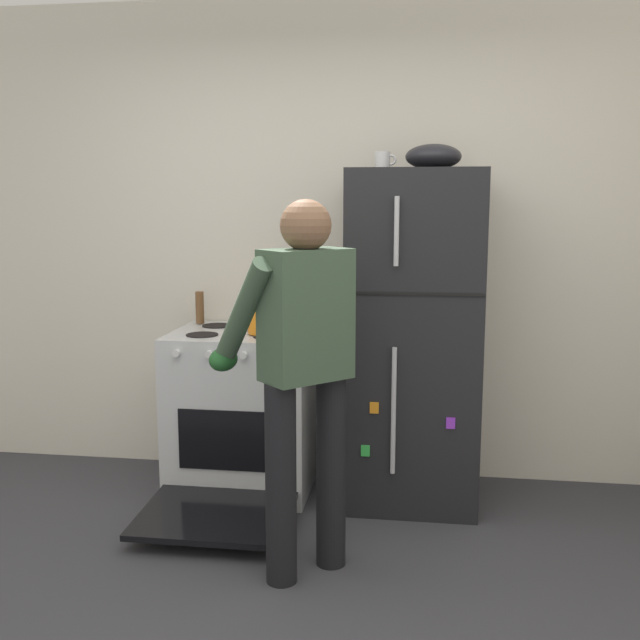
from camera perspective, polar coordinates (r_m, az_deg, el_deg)
kitchen_wall_back at (r=4.29m, az=1.03°, el=5.98°), size 6.00×0.10×2.70m
refrigerator at (r=3.93m, az=7.24°, el=-1.40°), size 0.68×0.72×1.75m
stove_range at (r=4.14m, az=-5.97°, el=-7.10°), size 0.76×1.21×0.89m
person_cook at (r=3.08m, az=-1.42°, el=-2.81°), size 0.64×0.67×1.60m
red_pot at (r=3.96m, az=-3.96°, el=-0.11°), size 0.33×0.23×0.12m
coffee_mug at (r=3.93m, az=4.88°, el=12.13°), size 0.11×0.08×0.10m
pepper_mill at (r=4.31m, az=-9.26°, el=0.97°), size 0.05×0.05×0.18m
mixing_bowl at (r=3.87m, az=8.74°, el=12.34°), size 0.28×0.28×0.13m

